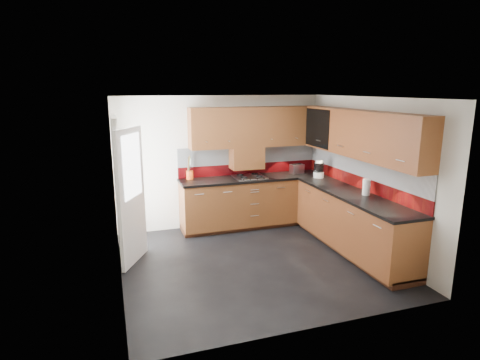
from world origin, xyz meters
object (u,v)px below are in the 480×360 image
object	(u,v)px
gas_hob	(250,177)
utensil_pot	(190,174)
toaster	(297,169)
food_processor	(319,170)

from	to	relation	value
gas_hob	utensil_pot	world-z (taller)	utensil_pot
utensil_pot	toaster	world-z (taller)	utensil_pot
utensil_pot	food_processor	distance (m)	2.33
utensil_pot	toaster	size ratio (longest dim) A/B	1.61
gas_hob	utensil_pot	bearing A→B (deg)	168.76
gas_hob	utensil_pot	size ratio (longest dim) A/B	1.29
toaster	food_processor	size ratio (longest dim) A/B	0.85
toaster	food_processor	xyz separation A→B (m)	(0.21, -0.47, 0.06)
toaster	utensil_pot	bearing A→B (deg)	176.28
gas_hob	food_processor	distance (m)	1.26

